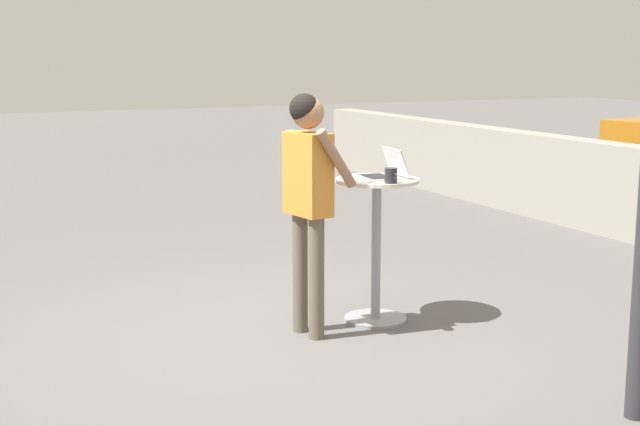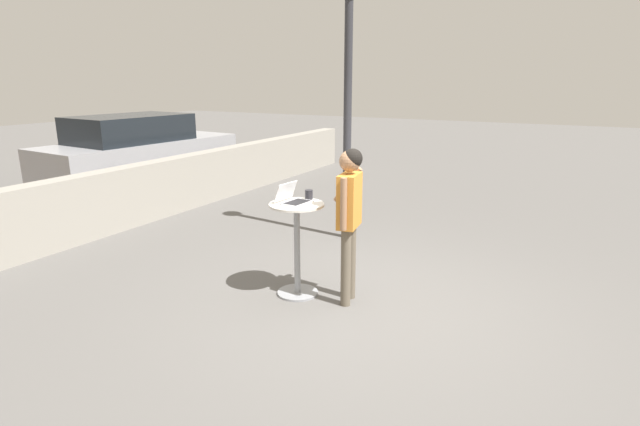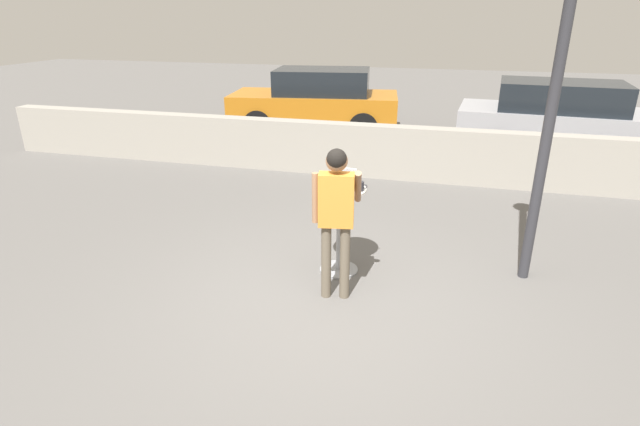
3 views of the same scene
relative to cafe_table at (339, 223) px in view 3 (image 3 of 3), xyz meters
name	(u,v)px [view 3 (image 3 of 3)]	position (x,y,z in m)	size (l,w,h in m)	color
ground_plane	(329,303)	(0.06, -0.76, -0.64)	(50.00, 50.00, 0.00)	#5B5956
pavement_kerb	(388,152)	(0.06, 3.92, -0.14)	(16.70, 0.35, 1.01)	gray
cafe_table	(339,223)	(0.00, 0.00, 0.00)	(0.62, 0.62, 1.08)	gray
laptop	(341,183)	(0.01, 0.05, 0.49)	(0.36, 0.35, 0.22)	silver
coffee_mug	(360,186)	(0.24, -0.02, 0.49)	(0.13, 0.09, 0.11)	#232328
standing_person	(336,206)	(0.09, -0.60, 0.45)	(0.52, 0.42, 1.72)	brown
parked_car_near_street	(317,100)	(-2.26, 7.33, 0.20)	(4.48, 2.41, 1.64)	#B76B19
parked_car_further_down	(565,119)	(3.58, 6.45, 0.18)	(4.70, 2.20, 1.61)	#9E9EA3
street_lamp	(560,62)	(2.20, 0.43, 1.86)	(0.32, 0.32, 3.82)	#2D2D33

